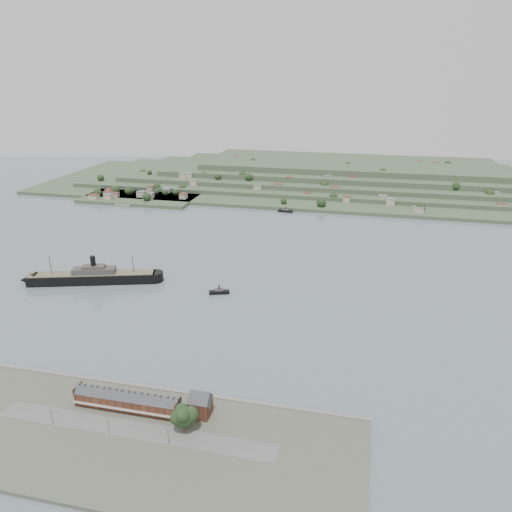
% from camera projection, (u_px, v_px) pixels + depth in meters
% --- Properties ---
extents(ground, '(1400.00, 1400.00, 0.00)m').
position_uv_depth(ground, '(235.00, 284.00, 404.26)').
color(ground, slate).
rests_on(ground, ground).
extents(near_shore, '(220.00, 80.00, 2.60)m').
position_uv_depth(near_shore, '(129.00, 438.00, 233.62)').
color(near_shore, '#4C5142').
rests_on(near_shore, ground).
extents(terrace_row, '(55.60, 9.80, 11.07)m').
position_uv_depth(terrace_row, '(127.00, 401.00, 250.80)').
color(terrace_row, '#482519').
rests_on(terrace_row, ground).
extents(gabled_building, '(10.40, 10.18, 14.09)m').
position_uv_depth(gabled_building, '(200.00, 404.00, 245.96)').
color(gabled_building, '#482519').
rests_on(gabled_building, ground).
extents(far_peninsula, '(760.00, 309.00, 30.00)m').
position_uv_depth(far_peninsula, '(322.00, 177.00, 752.56)').
color(far_peninsula, '#3F5337').
rests_on(far_peninsula, ground).
extents(steamship, '(111.92, 45.14, 27.56)m').
position_uv_depth(steamship, '(89.00, 277.00, 405.02)').
color(steamship, black).
rests_on(steamship, ground).
extents(tugboat, '(16.32, 9.11, 7.11)m').
position_uv_depth(tugboat, '(219.00, 292.00, 386.36)').
color(tugboat, black).
rests_on(tugboat, ground).
extents(ferry_west, '(19.16, 5.41, 7.18)m').
position_uv_depth(ferry_west, '(146.00, 205.00, 636.55)').
color(ferry_west, black).
rests_on(ferry_west, ground).
extents(ferry_east, '(18.09, 6.27, 6.66)m').
position_uv_depth(ferry_east, '(285.00, 211.00, 608.62)').
color(ferry_east, black).
rests_on(ferry_east, ground).
extents(fig_tree, '(12.66, 10.96, 14.13)m').
position_uv_depth(fig_tree, '(184.00, 416.00, 233.58)').
color(fig_tree, '#40301D').
rests_on(fig_tree, ground).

